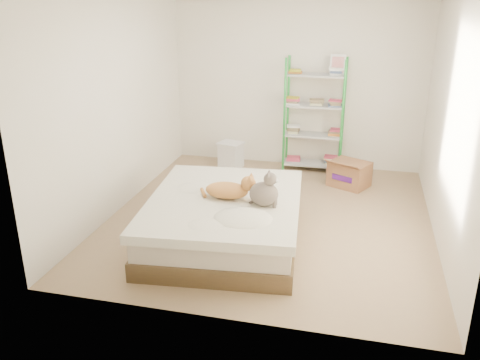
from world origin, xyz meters
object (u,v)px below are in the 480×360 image
(orange_cat, at_px, (227,188))
(white_bin, at_px, (231,155))
(bed, at_px, (225,220))
(cardboard_box, at_px, (349,174))
(grey_cat, at_px, (264,189))
(shelf_unit, at_px, (314,116))

(orange_cat, height_order, white_bin, orange_cat)
(bed, xyz_separation_m, orange_cat, (0.02, 0.02, 0.37))
(bed, relative_size, cardboard_box, 3.27)
(orange_cat, relative_size, grey_cat, 1.50)
(shelf_unit, bearing_deg, white_bin, -170.60)
(cardboard_box, relative_size, white_bin, 1.58)
(bed, bearing_deg, cardboard_box, 52.39)
(grey_cat, bearing_deg, orange_cat, 74.05)
(bed, bearing_deg, white_bin, 97.35)
(cardboard_box, xyz_separation_m, white_bin, (-1.82, 0.38, 0.02))
(orange_cat, xyz_separation_m, grey_cat, (0.42, -0.10, 0.07))
(shelf_unit, bearing_deg, cardboard_box, -44.88)
(grey_cat, distance_m, shelf_unit, 2.71)
(bed, relative_size, white_bin, 5.17)
(bed, height_order, shelf_unit, shelf_unit)
(cardboard_box, bearing_deg, orange_cat, -95.07)
(bed, xyz_separation_m, cardboard_box, (1.26, 2.03, -0.08))
(orange_cat, distance_m, grey_cat, 0.44)
(shelf_unit, xyz_separation_m, cardboard_box, (0.58, -0.58, -0.66))
(bed, height_order, cardboard_box, bed)
(white_bin, bearing_deg, shelf_unit, 9.40)
(shelf_unit, bearing_deg, orange_cat, -104.18)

